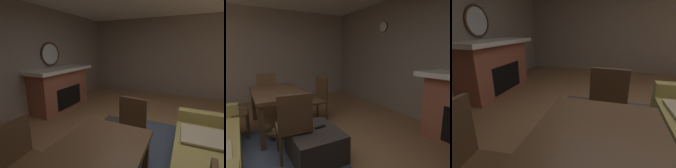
{
  "view_description": "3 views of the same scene",
  "coord_description": "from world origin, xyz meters",
  "views": [
    {
      "loc": [
        2.36,
        0.37,
        1.68
      ],
      "look_at": [
        0.06,
        -0.7,
        1.09
      ],
      "focal_mm": 25.75,
      "sensor_mm": 36.0,
      "label": 1
    },
    {
      "loc": [
        -1.97,
        0.27,
        1.45
      ],
      "look_at": [
        0.29,
        -1.02,
        0.98
      ],
      "focal_mm": 28.4,
      "sensor_mm": 36.0,
      "label": 2
    },
    {
      "loc": [
        2.07,
        -0.29,
        1.37
      ],
      "look_at": [
        0.0,
        -0.9,
        0.65
      ],
      "focal_mm": 27.3,
      "sensor_mm": 36.0,
      "label": 3
    }
  ],
  "objects": [
    {
      "name": "dining_chair_south",
      "position": [
        1.4,
        -1.15,
        0.52
      ],
      "size": [
        0.48,
        0.48,
        0.93
      ],
      "color": "#513823",
      "rests_on": "ground"
    },
    {
      "name": "ottoman_coffee_table",
      "position": [
        0.18,
        -0.58,
        0.19
      ],
      "size": [
        0.83,
        0.66,
        0.39
      ],
      "primitive_type": "cube",
      "color": "#2D2826",
      "rests_on": "ground"
    },
    {
      "name": "tv_remote",
      "position": [
        0.21,
        -0.68,
        0.4
      ],
      "size": [
        0.07,
        0.16,
        0.02
      ],
      "primitive_type": "cube",
      "rotation": [
        0.0,
        0.0,
        0.1
      ],
      "color": "black",
      "rests_on": "ottoman_coffee_table"
    },
    {
      "name": "floor",
      "position": [
        0.0,
        0.0,
        0.0
      ],
      "size": [
        8.81,
        8.81,
        0.0
      ],
      "primitive_type": "plane",
      "color": "olive"
    },
    {
      "name": "round_wall_mirror",
      "position": [
        -0.96,
        -3.03,
        1.48
      ],
      "size": [
        0.65,
        0.05,
        0.65
      ],
      "color": "#4C331E"
    },
    {
      "name": "fireplace",
      "position": [
        -0.96,
        -2.74,
        0.57
      ],
      "size": [
        1.9,
        0.76,
        1.13
      ],
      "color": "#9E5642",
      "rests_on": "ground"
    },
    {
      "name": "wall_left",
      "position": [
        -3.67,
        0.0,
        1.34
      ],
      "size": [
        0.12,
        6.63,
        2.68
      ],
      "primitive_type": "cube",
      "color": "gray",
      "rests_on": "ground"
    },
    {
      "name": "dining_chair_west",
      "position": [
        0.24,
        -0.33,
        0.52
      ],
      "size": [
        0.48,
        0.48,
        0.93
      ],
      "color": "#513823",
      "rests_on": "ground"
    },
    {
      "name": "area_rug",
      "position": [
        0.18,
        0.1,
        0.01
      ],
      "size": [
        2.6,
        2.0,
        0.01
      ],
      "primitive_type": "cube",
      "color": "#3D475B",
      "rests_on": "ground"
    }
  ]
}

